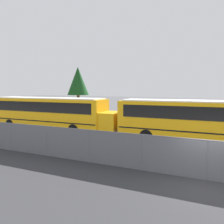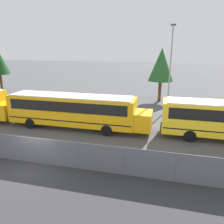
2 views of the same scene
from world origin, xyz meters
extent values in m
plane|color=#4C4C4F|center=(0.00, 0.00, 0.00)|extent=(200.00, 200.00, 0.00)
cube|color=#9EA0A5|center=(0.00, 0.00, 0.93)|extent=(84.94, 0.03, 1.85)
cube|color=slate|center=(0.00, -0.01, 0.93)|extent=(84.94, 0.01, 1.85)
cylinder|color=slate|center=(0.00, 0.00, 1.85)|extent=(84.94, 0.05, 0.05)
cylinder|color=slate|center=(0.00, 0.00, 0.93)|extent=(0.07, 0.07, 1.85)
cylinder|color=slate|center=(3.03, 0.00, 0.93)|extent=(0.07, 0.07, 1.85)
cylinder|color=slate|center=(6.07, 0.00, 0.93)|extent=(0.07, 0.07, 1.85)
cylinder|color=slate|center=(9.10, 0.00, 0.93)|extent=(0.07, 0.07, 1.85)
cube|color=orange|center=(-7.76, 6.82, 1.32)|extent=(1.49, 2.37, 1.60)
cube|color=orange|center=(-0.46, 6.90, 1.85)|extent=(12.40, 2.58, 2.66)
cube|color=black|center=(-0.46, 6.90, 2.44)|extent=(11.41, 2.62, 0.96)
cube|color=black|center=(-0.46, 6.90, 1.11)|extent=(12.16, 2.61, 0.10)
cube|color=orange|center=(6.49, 6.90, 1.32)|extent=(1.49, 2.37, 1.60)
cube|color=black|center=(-6.71, 6.90, 0.67)|extent=(0.12, 2.58, 0.24)
cube|color=silver|center=(-0.46, 6.90, 3.23)|extent=(11.78, 2.32, 0.10)
cylinder|color=black|center=(3.39, 8.07, 0.52)|extent=(1.04, 0.28, 1.04)
cylinder|color=black|center=(3.39, 5.73, 0.52)|extent=(1.04, 0.28, 1.04)
cylinder|color=black|center=(-4.30, 8.07, 0.52)|extent=(1.04, 0.28, 1.04)
cylinder|color=black|center=(-4.30, 5.73, 0.52)|extent=(1.04, 0.28, 1.04)
cube|color=black|center=(8.06, 7.35, 0.67)|extent=(0.12, 2.58, 0.24)
cylinder|color=black|center=(10.46, 8.51, 0.52)|extent=(1.04, 0.28, 1.04)
cylinder|color=black|center=(10.46, 6.18, 0.52)|extent=(1.04, 0.28, 1.04)
cylinder|color=gray|center=(8.59, 15.43, 4.94)|extent=(0.16, 0.16, 9.88)
cube|color=#47474C|center=(8.59, 15.43, 10.03)|extent=(0.60, 0.24, 0.20)
cylinder|color=#51381E|center=(-19.58, 20.24, 1.57)|extent=(0.44, 0.44, 3.13)
cylinder|color=#51381E|center=(7.43, 20.15, 1.49)|extent=(0.44, 0.44, 2.97)
cone|color=#235B28|center=(7.43, 20.15, 5.25)|extent=(3.50, 3.50, 4.55)
camera|label=1|loc=(-0.13, -10.47, 4.14)|focal=35.00mm
camera|label=2|loc=(8.19, -11.78, 7.73)|focal=35.00mm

